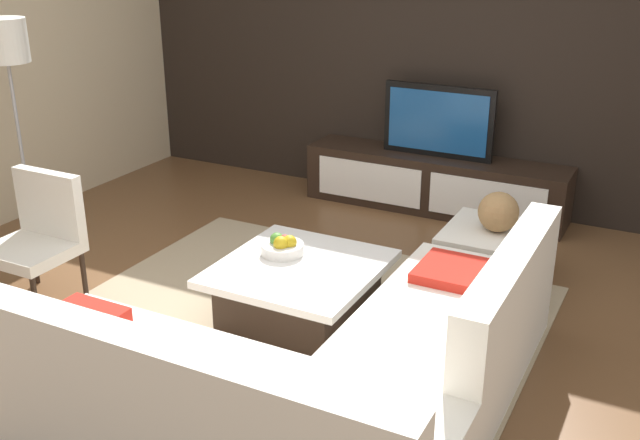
{
  "coord_description": "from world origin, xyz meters",
  "views": [
    {
      "loc": [
        1.99,
        -3.64,
        2.38
      ],
      "look_at": [
        -0.2,
        0.57,
        0.5
      ],
      "focal_mm": 41.89,
      "sensor_mm": 36.0,
      "label": 1
    }
  ],
  "objects": [
    {
      "name": "ground_plane",
      "position": [
        0.0,
        0.0,
        0.0
      ],
      "size": [
        14.0,
        14.0,
        0.0
      ],
      "primitive_type": "plane",
      "color": "brown"
    },
    {
      "name": "feature_wall_back",
      "position": [
        0.0,
        2.7,
        1.4
      ],
      "size": [
        6.4,
        0.12,
        2.8
      ],
      "primitive_type": "cube",
      "color": "black",
      "rests_on": "ground"
    },
    {
      "name": "area_rug",
      "position": [
        -0.1,
        0.0,
        0.01
      ],
      "size": [
        2.96,
        2.66,
        0.01
      ],
      "primitive_type": "cube",
      "color": "tan",
      "rests_on": "ground"
    },
    {
      "name": "media_console",
      "position": [
        -0.0,
        2.4,
        0.25
      ],
      "size": [
        2.32,
        0.48,
        0.5
      ],
      "color": "black",
      "rests_on": "ground"
    },
    {
      "name": "television",
      "position": [
        0.0,
        2.4,
        0.81
      ],
      "size": [
        0.98,
        0.06,
        0.62
      ],
      "color": "black",
      "rests_on": "media_console"
    },
    {
      "name": "sectional_couch",
      "position": [
        0.51,
        -0.83,
        0.28
      ],
      "size": [
        2.31,
        2.44,
        0.82
      ],
      "color": "white",
      "rests_on": "ground"
    },
    {
      "name": "coffee_table",
      "position": [
        -0.1,
        0.1,
        0.2
      ],
      "size": [
        0.98,
        1.03,
        0.38
      ],
      "color": "black",
      "rests_on": "ground"
    },
    {
      "name": "accent_chair_near",
      "position": [
        -1.78,
        -0.43,
        0.49
      ],
      "size": [
        0.54,
        0.5,
        0.87
      ],
      "rotation": [
        0.0,
        0.0,
        0.12
      ],
      "color": "black",
      "rests_on": "ground"
    },
    {
      "name": "floor_lamp",
      "position": [
        -2.62,
        0.22,
        1.49
      ],
      "size": [
        0.33,
        0.33,
        1.76
      ],
      "color": "#A5A5AA",
      "rests_on": "ground"
    },
    {
      "name": "ottoman",
      "position": [
        0.87,
        1.19,
        0.2
      ],
      "size": [
        0.7,
        0.7,
        0.4
      ],
      "primitive_type": "cube",
      "color": "white",
      "rests_on": "ground"
    },
    {
      "name": "fruit_bowl",
      "position": [
        -0.28,
        0.2,
        0.43
      ],
      "size": [
        0.28,
        0.28,
        0.14
      ],
      "color": "silver",
      "rests_on": "coffee_table"
    },
    {
      "name": "decorative_ball",
      "position": [
        0.87,
        1.19,
        0.54
      ],
      "size": [
        0.28,
        0.28,
        0.28
      ],
      "primitive_type": "sphere",
      "color": "#997247",
      "rests_on": "ottoman"
    }
  ]
}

